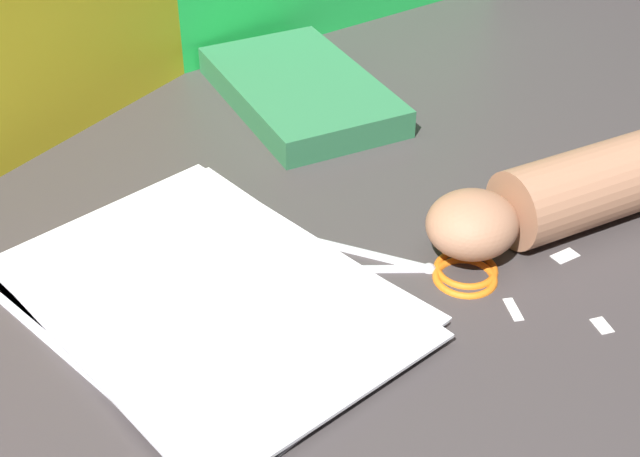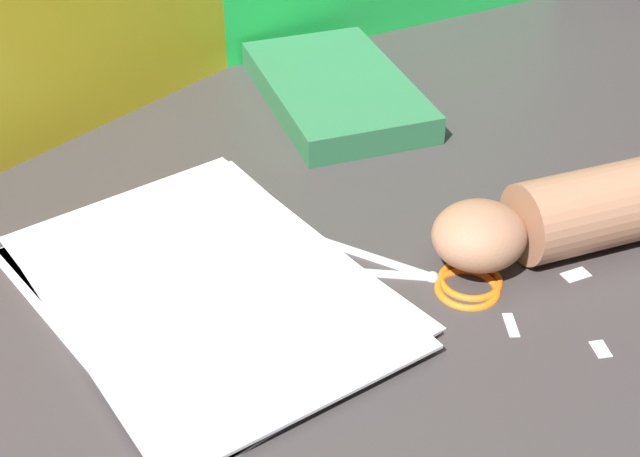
% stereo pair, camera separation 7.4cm
% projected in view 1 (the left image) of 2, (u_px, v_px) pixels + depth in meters
% --- Properties ---
extents(ground_plane, '(6.00, 6.00, 0.00)m').
position_uv_depth(ground_plane, '(300.00, 252.00, 0.81)').
color(ground_plane, '#3D3838').
extents(paper_stack, '(0.26, 0.35, 0.01)m').
position_uv_depth(paper_stack, '(205.00, 295.00, 0.75)').
color(paper_stack, white).
rests_on(paper_stack, ground_plane).
extents(book_closed, '(0.23, 0.30, 0.03)m').
position_uv_depth(book_closed, '(300.00, 90.00, 1.04)').
color(book_closed, '#2D7247').
rests_on(book_closed, ground_plane).
extents(scissors, '(0.15, 0.17, 0.01)m').
position_uv_depth(scissors, '(437.00, 267.00, 0.79)').
color(scissors, silver).
rests_on(scissors, ground_plane).
extents(hand_forearm, '(0.32, 0.17, 0.08)m').
position_uv_depth(hand_forearm, '(578.00, 190.00, 0.83)').
color(hand_forearm, '#A87556').
rests_on(hand_forearm, ground_plane).
extents(paper_scrap_near, '(0.03, 0.02, 0.00)m').
position_uv_depth(paper_scrap_near, '(565.00, 256.00, 0.81)').
color(paper_scrap_near, white).
rests_on(paper_scrap_near, ground_plane).
extents(paper_scrap_mid, '(0.02, 0.03, 0.00)m').
position_uv_depth(paper_scrap_mid, '(513.00, 309.00, 0.75)').
color(paper_scrap_mid, white).
rests_on(paper_scrap_mid, ground_plane).
extents(paper_scrap_far, '(0.02, 0.02, 0.00)m').
position_uv_depth(paper_scrap_far, '(602.00, 325.00, 0.73)').
color(paper_scrap_far, white).
rests_on(paper_scrap_far, ground_plane).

